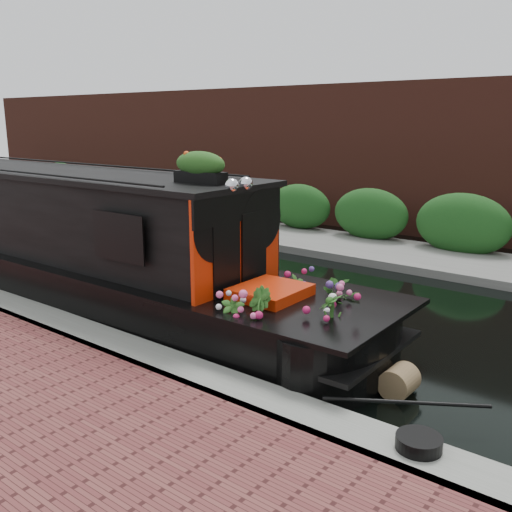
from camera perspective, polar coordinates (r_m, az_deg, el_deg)
The scene contains 8 objects.
ground at distance 10.25m, azimuth -1.38°, elevation -3.62°, with size 80.00×80.00×0.00m, color black.
near_bank_coping at distance 8.14m, azimuth -16.57°, elevation -8.83°, with size 40.00×0.60×0.50m, color gray.
far_bank_path at distance 13.64m, azimuth 9.96°, elevation 0.49°, with size 40.00×2.40×0.34m, color slate.
far_hedge at distance 14.42m, azimuth 11.68°, elevation 1.12°, with size 40.00×1.10×2.80m, color #1C4C1A.
far_brick_wall at distance 16.29m, azimuth 15.03°, elevation 2.34°, with size 40.00×1.00×8.00m, color #52251C.
narrowboat at distance 10.63m, azimuth -18.97°, elevation 0.92°, with size 12.03×2.33×2.83m.
rope_fender at distance 6.67m, azimuth 14.13°, elevation -12.08°, with size 0.36×0.36×0.38m, color brown.
coiled_mooring_rope at distance 5.33m, azimuth 15.97°, elevation -17.50°, with size 0.40×0.40×0.12m, color black.
Camera 1 is at (6.27, -7.53, 3.01)m, focal length 40.00 mm.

